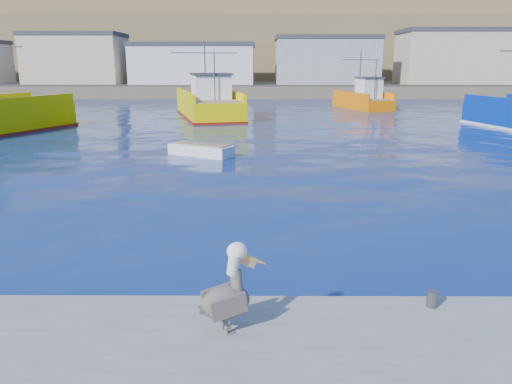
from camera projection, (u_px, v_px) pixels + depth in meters
ground at (263, 260)px, 12.37m from camera, size 260.00×260.00×0.00m
dock_bollards at (298, 298)px, 8.91m from camera, size 36.20×0.20×0.30m
far_shore at (260, 44)px, 115.83m from camera, size 200.00×81.00×24.00m
trawler_yellow_b at (209, 104)px, 44.99m from camera, size 7.54×13.53×6.71m
boat_orange at (364, 99)px, 53.21m from camera, size 5.39×8.82×6.08m
skiff_mid at (201, 151)px, 26.28m from camera, size 3.63×2.79×0.76m
skiff_far at (484, 112)px, 46.83m from camera, size 4.14×4.39×0.97m
pelican at (228, 294)px, 7.97m from camera, size 1.18×0.78×1.50m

